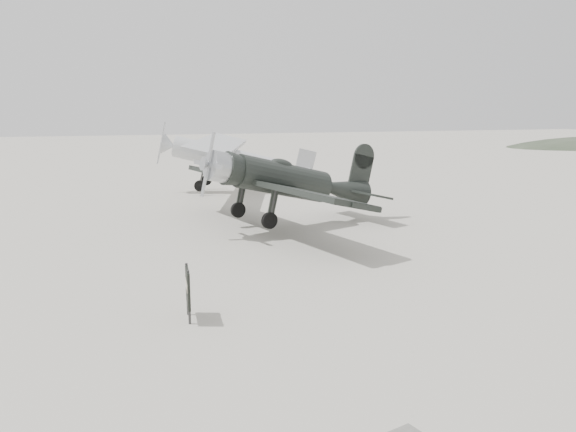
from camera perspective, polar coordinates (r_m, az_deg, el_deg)
ground at (r=16.12m, az=2.65°, el=-6.56°), size 160.00×160.00×0.00m
lowwing_monoplane at (r=22.50m, az=0.21°, el=3.54°), size 8.10×11.12×3.60m
highwing_monoplane at (r=31.88m, az=-5.86°, el=6.25°), size 8.75×12.19×3.46m
sign_board at (r=13.29m, az=-10.14°, el=-7.21°), size 0.10×0.89×1.28m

